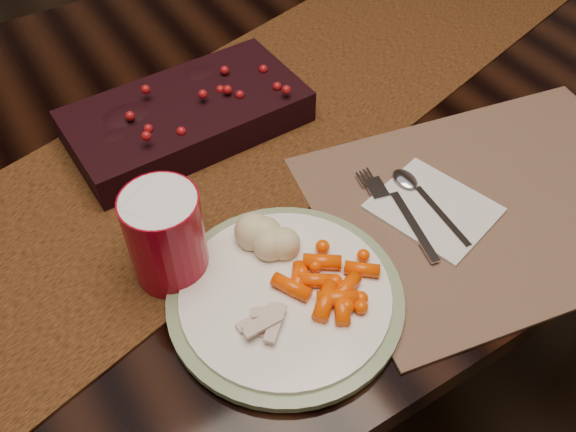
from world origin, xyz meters
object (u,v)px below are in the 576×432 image
dining_table (225,280)px  napkin (434,208)px  mashed_potatoes (265,237)px  centerpiece (186,111)px  baby_carrots (336,282)px  dinner_plate (285,296)px  turkey_shreds (273,317)px  placemat_main (499,201)px  red_cup (166,237)px

dining_table → napkin: size_ratio=11.97×
mashed_potatoes → napkin: (0.23, -0.05, -0.04)m
centerpiece → baby_carrots: centerpiece is taller
dinner_plate → baby_carrots: (0.05, -0.02, 0.02)m
dining_table → dinner_plate: 0.50m
centerpiece → baby_carrots: 0.37m
dinner_plate → mashed_potatoes: mashed_potatoes is taller
centerpiece → turkey_shreds: (-0.07, -0.37, -0.01)m
placemat_main → red_cup: (-0.43, 0.13, 0.06)m
mashed_potatoes → dinner_plate: bearing=-101.4°
dining_table → baby_carrots: bearing=-89.8°
dinner_plate → turkey_shreds: 0.04m
mashed_potatoes → turkey_shreds: bearing=-115.9°
mashed_potatoes → dining_table: bearing=81.1°
red_cup → placemat_main: bearing=-16.7°
centerpiece → baby_carrots: bearing=-87.5°
red_cup → turkey_shreds: bearing=-65.5°
placemat_main → dinner_plate: (-0.34, 0.02, 0.01)m
napkin → red_cup: 0.36m
turkey_shreds → napkin: 0.28m
napkin → red_cup: (-0.34, 0.09, 0.06)m
dining_table → dinner_plate: size_ratio=6.34×
placemat_main → dinner_plate: size_ratio=1.76×
turkey_shreds → red_cup: 0.16m
turkey_shreds → red_cup: red_cup is taller
centerpiece → placemat_main: size_ratio=0.70×
napkin → turkey_shreds: bearing=173.0°
baby_carrots → red_cup: (-0.15, 0.14, 0.04)m
centerpiece → turkey_shreds: size_ratio=5.00×
centerpiece → dinner_plate: 0.35m
napkin → baby_carrots: bearing=176.8°
dinner_plate → red_cup: red_cup is taller
mashed_potatoes → placemat_main: bearing=-14.8°
napkin → dining_table: bearing=107.2°
centerpiece → baby_carrots: size_ratio=3.12×
placemat_main → napkin: napkin is taller
dining_table → centerpiece: 0.41m
centerpiece → turkey_shreds: centerpiece is taller
baby_carrots → dining_table: bearing=90.2°
dining_table → napkin: napkin is taller
dinner_plate → red_cup: (-0.10, 0.11, 0.06)m
dining_table → red_cup: 0.51m
napkin → centerpiece: bearing=106.8°
dinner_plate → red_cup: size_ratio=2.25×
centerpiece → napkin: centerpiece is taller
red_cup → centerpiece: bearing=60.3°
dinner_plate → baby_carrots: baby_carrots is taller
baby_carrots → napkin: bearing=12.6°
dining_table → red_cup: bearing=-125.8°
placemat_main → turkey_shreds: turkey_shreds is taller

